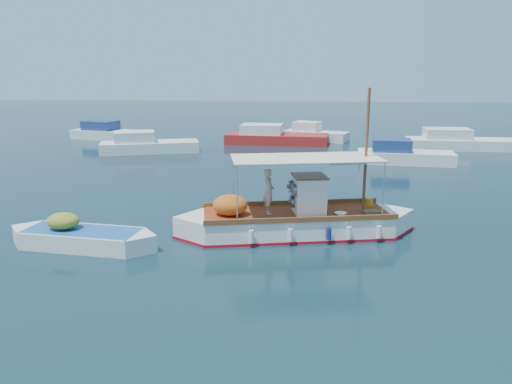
# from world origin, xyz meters

# --- Properties ---
(ground) EXTENTS (160.00, 160.00, 0.00)m
(ground) POSITION_xyz_m (0.00, 0.00, 0.00)
(ground) COLOR black
(ground) RESTS_ON ground
(fishing_caique) EXTENTS (9.09, 3.88, 5.67)m
(fishing_caique) POSITION_xyz_m (0.63, 0.57, 0.50)
(fishing_caique) COLOR white
(fishing_caique) RESTS_ON ground
(dinghy) EXTENTS (5.62, 2.04, 1.38)m
(dinghy) POSITION_xyz_m (-6.87, -1.58, 0.29)
(dinghy) COLOR white
(dinghy) RESTS_ON ground
(bg_boat_nw) EXTENTS (7.60, 4.47, 1.80)m
(bg_boat_nw) POSITION_xyz_m (-10.97, 18.64, 0.49)
(bg_boat_nw) COLOR silver
(bg_boat_nw) RESTS_ON ground
(bg_boat_n) EXTENTS (8.65, 3.34, 1.80)m
(bg_boat_n) POSITION_xyz_m (-1.75, 24.12, 0.49)
(bg_boat_n) COLOR #A9201C
(bg_boat_n) RESTS_ON ground
(bg_boat_ne) EXTENTS (6.38, 2.76, 1.80)m
(bg_boat_ne) POSITION_xyz_m (7.40, 16.02, 0.49)
(bg_boat_ne) COLOR silver
(bg_boat_ne) RESTS_ON ground
(bg_boat_e) EXTENTS (8.58, 2.76, 1.80)m
(bg_boat_e) POSITION_xyz_m (12.98, 22.64, 0.49)
(bg_boat_e) COLOR silver
(bg_boat_e) RESTS_ON ground
(bg_boat_far_w) EXTENTS (7.53, 4.02, 1.80)m
(bg_boat_far_w) POSITION_xyz_m (-16.60, 25.37, 0.49)
(bg_boat_far_w) COLOR silver
(bg_boat_far_w) RESTS_ON ground
(bg_boat_far_n) EXTENTS (5.93, 3.86, 1.80)m
(bg_boat_far_n) POSITION_xyz_m (1.65, 26.43, 0.49)
(bg_boat_far_n) COLOR silver
(bg_boat_far_n) RESTS_ON ground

